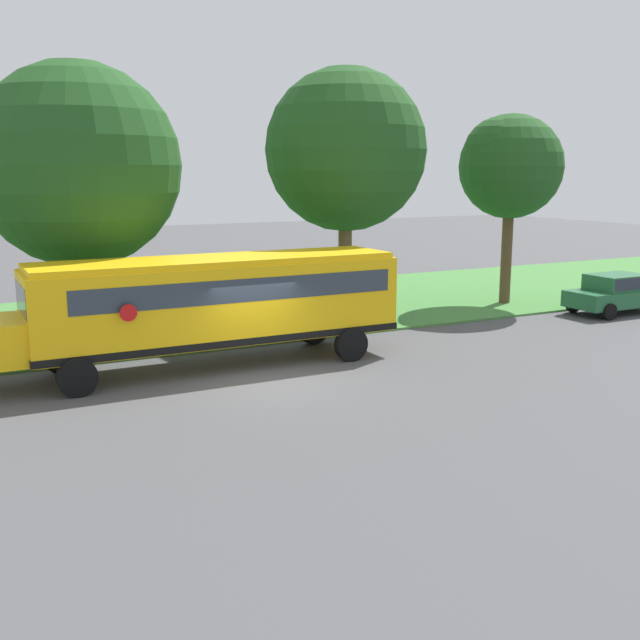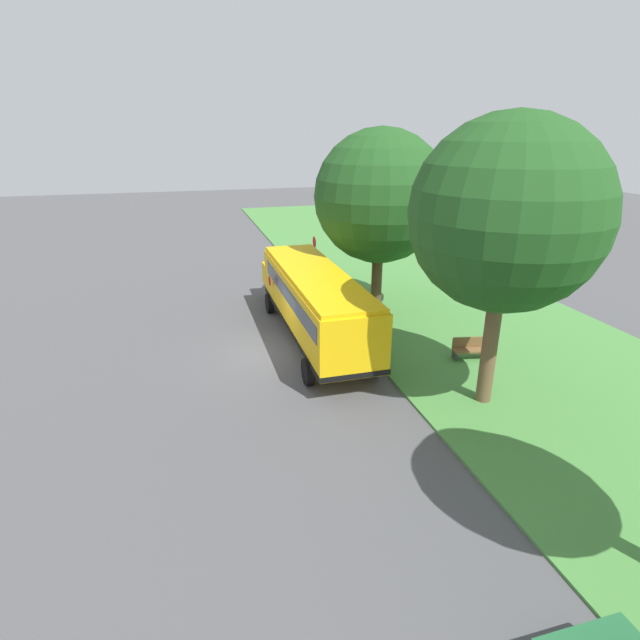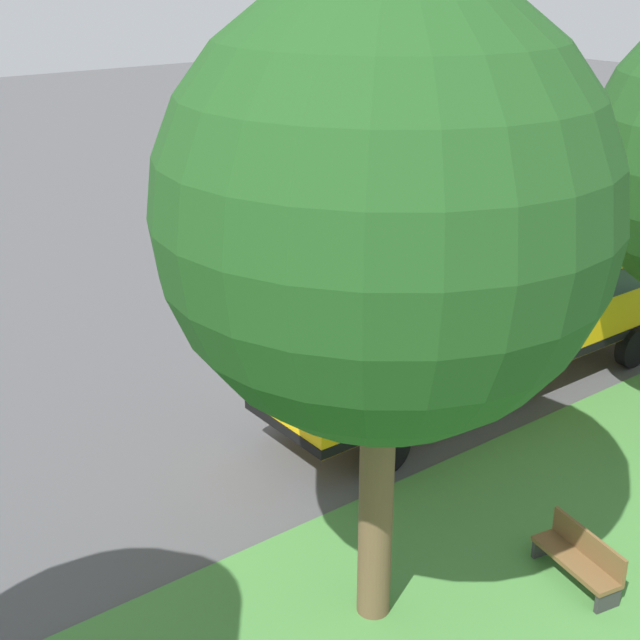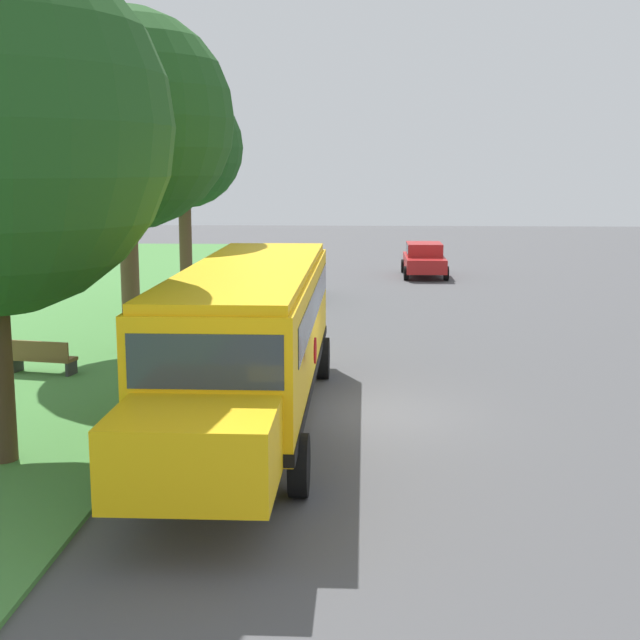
{
  "view_description": "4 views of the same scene",
  "coord_description": "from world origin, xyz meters",
  "views": [
    {
      "loc": [
        17.82,
        -7.69,
        5.52
      ],
      "look_at": [
        -1.44,
        2.27,
        1.23
      ],
      "focal_mm": 42.0,
      "sensor_mm": 36.0,
      "label": 1
    },
    {
      "loc": [
        2.94,
        18.75,
        8.71
      ],
      "look_at": [
        -1.77,
        1.84,
        1.96
      ],
      "focal_mm": 28.0,
      "sensor_mm": 36.0,
      "label": 2
    },
    {
      "loc": [
        -14.55,
        13.09,
        9.32
      ],
      "look_at": [
        0.15,
        1.93,
        1.69
      ],
      "focal_mm": 50.0,
      "sensor_mm": 36.0,
      "label": 3
    },
    {
      "loc": [
        0.02,
        -18.03,
        5.08
      ],
      "look_at": [
        -0.9,
        0.15,
        1.94
      ],
      "focal_mm": 50.0,
      "sensor_mm": 36.0,
      "label": 4
    }
  ],
  "objects": [
    {
      "name": "oak_tree_beside_bus",
      "position": [
        -6.41,
        -3.57,
        5.7
      ],
      "size": [
        6.24,
        6.24,
        8.85
      ],
      "color": "#4C3826",
      "rests_on": "ground"
    },
    {
      "name": "park_bench",
      "position": [
        -7.84,
        2.86,
        0.47
      ],
      "size": [
        1.67,
        0.8,
        0.92
      ],
      "color": "brown",
      "rests_on": "ground"
    },
    {
      "name": "grass_verge",
      "position": [
        -10.0,
        0.0,
        0.04
      ],
      "size": [
        12.0,
        80.0,
        0.08
      ],
      "primitive_type": "cube",
      "color": "#47843D",
      "rests_on": "ground"
    },
    {
      "name": "stop_sign",
      "position": [
        -4.6,
        -9.58,
        1.74
      ],
      "size": [
        0.08,
        0.68,
        2.74
      ],
      "color": "gray",
      "rests_on": "ground"
    },
    {
      "name": "ground_plane",
      "position": [
        0.0,
        0.0,
        0.0
      ],
      "size": [
        120.0,
        120.0,
        0.0
      ],
      "primitive_type": "plane",
      "color": "#4C4C4F"
    },
    {
      "name": "school_bus",
      "position": [
        -2.23,
        -0.89,
        1.92
      ],
      "size": [
        2.85,
        12.42,
        3.16
      ],
      "color": "yellow",
      "rests_on": "ground"
    },
    {
      "name": "oak_tree_roadside_mid",
      "position": [
        -6.35,
        6.08,
        6.41
      ],
      "size": [
        5.89,
        5.89,
        9.27
      ],
      "color": "brown",
      "rests_on": "ground"
    }
  ]
}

